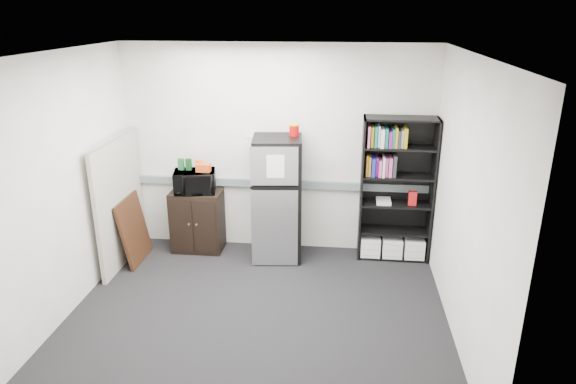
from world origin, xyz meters
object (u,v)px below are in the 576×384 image
object	(u,v)px
bookshelf	(396,191)
refrigerator	(278,199)
cubicle_partition	(120,201)
cabinet	(198,221)
microwave	(195,182)

from	to	relation	value
bookshelf	refrigerator	bearing A→B (deg)	-174.46
bookshelf	cubicle_partition	world-z (taller)	bookshelf
cubicle_partition	cabinet	distance (m)	1.03
bookshelf	cubicle_partition	size ratio (longest dim) A/B	1.14
microwave	refrigerator	distance (m)	1.10
microwave	refrigerator	size ratio (longest dim) A/B	0.33
bookshelf	microwave	size ratio (longest dim) A/B	3.56
cabinet	microwave	world-z (taller)	microwave
refrigerator	cubicle_partition	bearing A→B (deg)	-175.96
bookshelf	cabinet	world-z (taller)	bookshelf
cubicle_partition	microwave	bearing A→B (deg)	25.46
bookshelf	refrigerator	size ratio (longest dim) A/B	1.16
cubicle_partition	bookshelf	bearing A→B (deg)	8.06
cabinet	refrigerator	distance (m)	1.16
cubicle_partition	refrigerator	distance (m)	1.97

